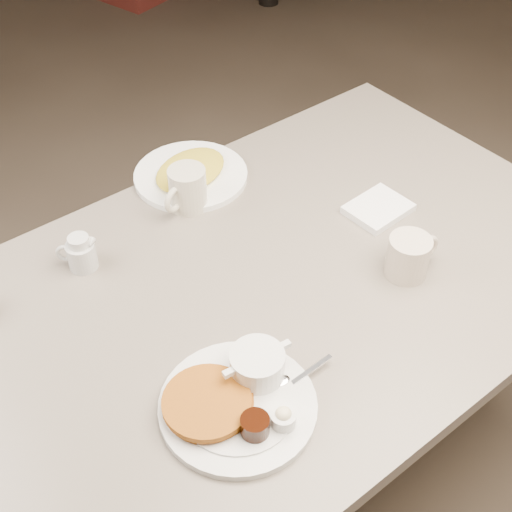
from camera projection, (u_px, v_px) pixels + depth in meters
diner_table at (262, 340)px, 1.52m from camera, size 1.50×0.90×0.75m
main_plate at (238, 396)px, 1.18m from camera, size 0.35×0.30×0.07m
coffee_mug_near at (409, 256)px, 1.40m from camera, size 0.13×0.10×0.09m
napkin at (378, 209)px, 1.56m from camera, size 0.14×0.12×0.02m
coffee_mug_far at (187, 189)px, 1.55m from camera, size 0.13×0.11×0.10m
creamer_right at (81, 253)px, 1.42m from camera, size 0.08×0.07×0.08m
hash_plate at (191, 174)px, 1.65m from camera, size 0.35×0.35×0.04m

